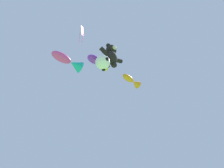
% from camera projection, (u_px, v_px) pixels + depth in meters
% --- Properties ---
extents(teddy_bear_kite, '(2.18, 0.96, 2.22)m').
position_uv_depth(teddy_bear_kite, '(111.00, 55.00, 16.51)').
color(teddy_bear_kite, black).
extents(soccer_ball_kite, '(1.12, 1.12, 1.03)m').
position_uv_depth(soccer_ball_kite, '(103.00, 63.00, 14.99)').
color(soccer_ball_kite, white).
extents(fish_kite_tangerine, '(1.83, 0.69, 0.65)m').
position_uv_depth(fish_kite_tangerine, '(132.00, 81.00, 18.14)').
color(fish_kite_tangerine, orange).
extents(fish_kite_violet, '(1.94, 0.94, 0.88)m').
position_uv_depth(fish_kite_violet, '(99.00, 62.00, 17.70)').
color(fish_kite_violet, purple).
extents(fish_kite_magenta, '(2.45, 0.94, 0.91)m').
position_uv_depth(fish_kite_magenta, '(69.00, 61.00, 16.27)').
color(fish_kite_magenta, '#E53F9E').
extents(diamond_kite, '(0.84, 0.78, 2.72)m').
position_uv_depth(diamond_kite, '(82.00, 32.00, 18.89)').
color(diamond_kite, '#E53F9E').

